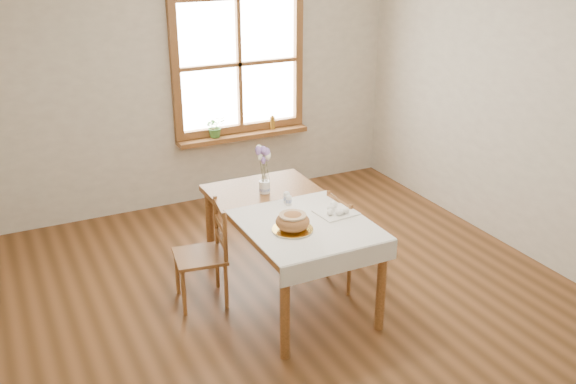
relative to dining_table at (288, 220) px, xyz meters
name	(u,v)px	position (x,y,z in m)	size (l,w,h in m)	color
ground	(305,312)	(0.00, -0.30, -0.66)	(5.00, 5.00, 0.00)	brown
room_walls	(308,98)	(0.00, -0.30, 1.04)	(4.60, 5.10, 2.65)	beige
window	(239,64)	(0.50, 2.17, 0.79)	(1.46, 0.08, 1.46)	#9D5C30
window_sill	(243,135)	(0.50, 2.10, 0.03)	(1.46, 0.20, 0.05)	#9D5C30
dining_table	(288,220)	(0.00, 0.00, 0.00)	(0.90, 1.60, 0.75)	#9D5C30
table_linen	(306,224)	(0.00, -0.30, 0.09)	(0.91, 0.99, 0.01)	white
chair_left	(200,255)	(-0.66, 0.21, -0.25)	(0.38, 0.40, 0.82)	#9D5C30
chair_right	(355,238)	(0.59, -0.07, -0.26)	(0.38, 0.39, 0.80)	#9D5C30
bread_plate	(293,230)	(-0.14, -0.36, 0.10)	(0.29, 0.29, 0.02)	silver
bread_loaf	(293,220)	(-0.14, -0.36, 0.18)	(0.25, 0.25, 0.14)	#B0723E
egg_napkin	(336,212)	(0.29, -0.24, 0.10)	(0.29, 0.25, 0.01)	white
eggs	(336,209)	(0.29, -0.24, 0.13)	(0.22, 0.20, 0.05)	white
salt_shaker	(289,200)	(0.04, 0.06, 0.14)	(0.05, 0.05, 0.09)	silver
pepper_shaker	(287,197)	(0.04, 0.11, 0.14)	(0.05, 0.05, 0.10)	silver
flower_vase	(265,188)	(-0.03, 0.38, 0.14)	(0.09, 0.09, 0.10)	silver
lavender_bouquet	(264,165)	(-0.03, 0.38, 0.34)	(0.16, 0.16, 0.30)	#8160AA
potted_plant	(215,129)	(0.19, 2.10, 0.14)	(0.21, 0.23, 0.18)	#3F7B31
amber_bottle	(272,122)	(0.85, 2.10, 0.13)	(0.05, 0.05, 0.15)	#A6701E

